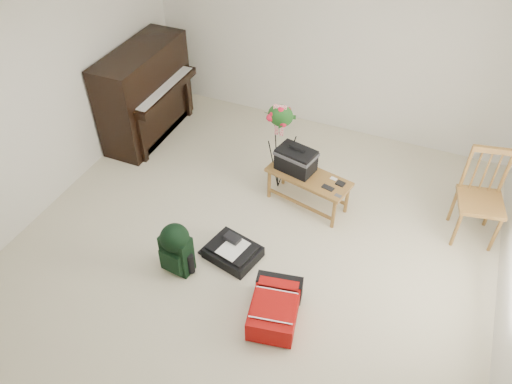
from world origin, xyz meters
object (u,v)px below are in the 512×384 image
at_px(piano, 146,95).
at_px(green_backpack, 176,247).
at_px(flower_stand, 279,148).
at_px(black_duffel, 233,251).
at_px(bench, 299,166).
at_px(red_suitcase, 276,304).
at_px(dining_chair, 481,198).

xyz_separation_m(piano, green_backpack, (1.59, -2.03, -0.26)).
bearing_deg(flower_stand, black_duffel, -100.15).
relative_size(bench, flower_stand, 0.86).
bearing_deg(piano, bench, -13.28).
xyz_separation_m(piano, red_suitcase, (2.74, -2.15, -0.45)).
distance_m(red_suitcase, flower_stand, 1.93).
bearing_deg(dining_chair, piano, 165.01).
bearing_deg(piano, dining_chair, -3.92).
distance_m(dining_chair, black_duffel, 2.70).
relative_size(red_suitcase, flower_stand, 0.59).
distance_m(piano, green_backpack, 2.60).
relative_size(bench, green_backpack, 1.70).
relative_size(black_duffel, flower_stand, 0.51).
relative_size(piano, black_duffel, 2.44).
relative_size(piano, dining_chair, 1.41).
bearing_deg(black_duffel, red_suitcase, -22.30).
distance_m(bench, green_backpack, 1.68).
distance_m(black_duffel, flower_stand, 1.36).
bearing_deg(flower_stand, red_suitcase, -78.22).
relative_size(dining_chair, red_suitcase, 1.49).
bearing_deg(dining_chair, black_duffel, -160.32).
xyz_separation_m(piano, dining_chair, (4.34, -0.30, -0.08)).
xyz_separation_m(dining_chair, red_suitcase, (-1.60, -1.86, -0.37)).
distance_m(black_duffel, green_backpack, 0.64).
xyz_separation_m(green_backpack, flower_stand, (0.48, 1.63, 0.25)).
xyz_separation_m(bench, green_backpack, (-0.78, -1.47, -0.19)).
bearing_deg(piano, green_backpack, -51.86).
bearing_deg(red_suitcase, dining_chair, 38.49).
height_order(dining_chair, red_suitcase, dining_chair).
distance_m(dining_chair, flower_stand, 2.26).
relative_size(black_duffel, green_backpack, 1.01).
relative_size(red_suitcase, black_duffel, 1.16).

